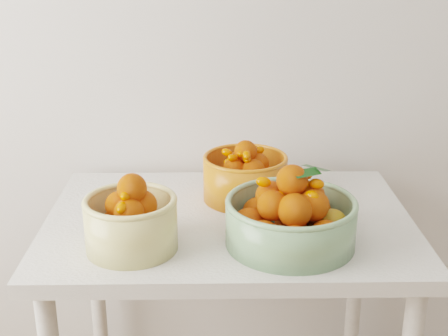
{
  "coord_description": "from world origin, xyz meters",
  "views": [
    {
      "loc": [
        -0.23,
        0.04,
        1.47
      ],
      "look_at": [
        -0.2,
        1.53,
        0.92
      ],
      "focal_mm": 50.0,
      "sensor_mm": 36.0,
      "label": 1
    }
  ],
  "objects": [
    {
      "name": "bowl_cream",
      "position": [
        -0.43,
        1.42,
        0.82
      ],
      "size": [
        0.3,
        0.3,
        0.2
      ],
      "rotation": [
        0.0,
        0.0,
        0.38
      ],
      "color": "#DBC97F",
      "rests_on": "table"
    },
    {
      "name": "bowl_orange",
      "position": [
        -0.14,
        1.73,
        0.82
      ],
      "size": [
        0.28,
        0.28,
        0.18
      ],
      "rotation": [
        0.0,
        0.0,
        -0.17
      ],
      "color": "orange",
      "rests_on": "table"
    },
    {
      "name": "table",
      "position": [
        -0.19,
        1.6,
        0.65
      ],
      "size": [
        1.0,
        0.7,
        0.75
      ],
      "color": "silver",
      "rests_on": "ground"
    },
    {
      "name": "bowl_green",
      "position": [
        -0.04,
        1.44,
        0.82
      ],
      "size": [
        0.35,
        0.35,
        0.21
      ],
      "rotation": [
        0.0,
        0.0,
        0.07
      ],
      "color": "#7BA274",
      "rests_on": "table"
    }
  ]
}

